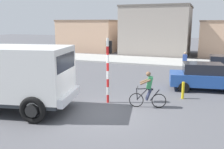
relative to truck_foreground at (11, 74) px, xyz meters
name	(u,v)px	position (x,y,z in m)	size (l,w,h in m)	color
ground_plane	(103,113)	(3.90, 1.13, -1.67)	(120.00, 120.00, 0.00)	#56565B
sidewalk_far	(161,61)	(3.90, 16.35, -1.59)	(80.00, 5.00, 0.16)	#ADADA8
truck_foreground	(11,74)	(0.00, 0.00, 0.00)	(5.80, 3.60, 2.90)	white
cyclist	(148,90)	(5.61, 2.52, -0.80)	(1.69, 0.60, 1.72)	black
traffic_light_pole	(108,61)	(3.59, 2.63, 0.40)	(0.24, 0.43, 3.20)	red
car_red_near	(224,67)	(9.33, 10.80, -0.85)	(4.06, 1.98, 1.60)	#1E2328
car_white_mid	(204,76)	(8.02, 6.75, -0.85)	(4.23, 2.37, 1.60)	#234C9E
pedestrian_near_kerb	(185,61)	(6.49, 12.09, -0.82)	(0.34, 0.22, 1.62)	#2D334C
bollard_near	(183,90)	(7.03, 4.51, -1.22)	(0.14, 0.14, 0.90)	gold
bollard_far	(185,84)	(7.03, 5.91, -1.22)	(0.14, 0.14, 0.90)	gold
building_corner_left	(90,36)	(-7.31, 23.33, 0.48)	(7.94, 5.95, 4.29)	tan
building_mid_block	(157,31)	(2.18, 22.67, 1.30)	(8.03, 7.26, 5.93)	#9E9389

